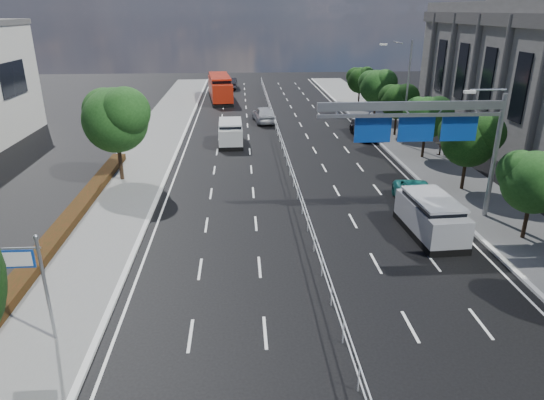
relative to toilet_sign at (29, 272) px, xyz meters
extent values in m
plane|color=black|center=(10.95, 0.00, -2.94)|extent=(160.00, 160.00, 0.00)
cube|color=slate|center=(-0.55, 0.00, -2.87)|extent=(5.00, 140.00, 0.14)
cube|color=silver|center=(1.95, 0.00, -2.87)|extent=(0.25, 140.00, 0.15)
cube|color=silver|center=(10.95, 22.50, -1.94)|extent=(0.05, 85.00, 0.05)
cube|color=silver|center=(10.95, 22.50, -2.39)|extent=(0.05, 85.00, 0.05)
cube|color=black|center=(-2.35, 5.00, -2.58)|extent=(1.00, 36.00, 0.44)
cylinder|color=gray|center=(0.45, 0.00, -0.84)|extent=(0.12, 0.12, 4.20)
sphere|color=gray|center=(0.45, 0.00, 1.31)|extent=(0.18, 0.18, 0.18)
cylinder|color=gray|center=(-0.10, 0.00, 0.91)|extent=(1.30, 0.07, 0.07)
cube|color=navy|center=(-0.40, 0.00, 0.51)|extent=(1.35, 0.06, 0.68)
cube|color=white|center=(-0.40, 0.04, 0.51)|extent=(1.20, 0.01, 0.54)
cube|color=white|center=(-0.40, -0.04, 0.51)|extent=(1.20, 0.01, 0.54)
cylinder|color=gray|center=(21.55, 10.00, 0.66)|extent=(0.28, 0.28, 7.20)
cube|color=gray|center=(16.55, 10.00, 3.66)|extent=(10.20, 0.25, 0.45)
cube|color=gray|center=(16.55, 10.00, 3.16)|extent=(10.20, 0.18, 0.18)
cylinder|color=gray|center=(20.55, 10.00, 4.46)|extent=(2.00, 0.10, 0.10)
cube|color=silver|center=(19.55, 10.00, 4.36)|extent=(0.60, 0.25, 0.15)
cube|color=navy|center=(19.35, 10.18, 2.36)|extent=(2.00, 0.08, 1.40)
cube|color=white|center=(19.35, 10.23, 2.36)|extent=(1.80, 0.02, 1.20)
cube|color=navy|center=(16.95, 10.18, 2.36)|extent=(2.00, 0.08, 1.40)
cube|color=white|center=(16.95, 10.23, 2.36)|extent=(1.80, 0.02, 1.20)
cube|color=navy|center=(14.55, 10.18, 2.36)|extent=(2.00, 0.08, 1.40)
cube|color=white|center=(14.55, 10.23, 2.36)|extent=(1.80, 0.02, 1.20)
cylinder|color=gray|center=(21.75, 26.00, 1.56)|extent=(0.16, 0.16, 9.00)
cylinder|color=gray|center=(20.55, 26.00, 5.86)|extent=(0.10, 2.40, 0.10)
cube|color=silver|center=(19.35, 26.00, 5.71)|extent=(0.60, 0.25, 0.15)
cube|color=#4C4947|center=(27.85, 22.00, 7.66)|extent=(0.40, 36.00, 1.00)
cylinder|color=black|center=(-1.05, 18.00, -1.19)|extent=(0.28, 0.28, 3.50)
sphere|color=#173B13|center=(-1.05, 18.00, 1.40)|extent=(4.40, 4.40, 4.40)
sphere|color=#173B13|center=(-0.17, 17.34, 2.10)|extent=(3.30, 3.30, 3.30)
sphere|color=#173B13|center=(-1.82, 18.66, 1.96)|extent=(3.08, 3.08, 3.08)
cylinder|color=black|center=(22.15, 7.00, -1.64)|extent=(0.21, 0.21, 2.60)
sphere|color=#173B13|center=(22.15, 7.00, 0.28)|extent=(3.20, 3.20, 3.20)
sphere|color=#173B13|center=(21.59, 7.48, 0.70)|extent=(2.24, 2.24, 2.24)
cylinder|color=black|center=(22.15, 14.50, -1.54)|extent=(0.22, 0.22, 2.80)
sphere|color=black|center=(22.15, 14.50, 0.53)|extent=(3.50, 3.50, 3.50)
sphere|color=black|center=(22.85, 13.97, 1.09)|extent=(2.62, 2.62, 2.62)
sphere|color=black|center=(21.54, 15.03, 0.98)|extent=(2.45, 2.45, 2.45)
cylinder|color=black|center=(22.15, 22.00, -1.59)|extent=(0.22, 0.22, 2.70)
sphere|color=#173B13|center=(22.15, 22.00, 0.40)|extent=(3.30, 3.30, 3.30)
sphere|color=#173B13|center=(22.81, 21.50, 0.94)|extent=(2.48, 2.48, 2.47)
sphere|color=#173B13|center=(21.58, 22.50, 0.84)|extent=(2.31, 2.31, 2.31)
cylinder|color=black|center=(22.15, 29.50, -1.62)|extent=(0.21, 0.21, 2.65)
sphere|color=black|center=(22.15, 29.50, 0.34)|extent=(3.20, 3.20, 3.20)
sphere|color=black|center=(22.79, 29.02, 0.87)|extent=(2.40, 2.40, 2.40)
sphere|color=black|center=(21.59, 29.98, 0.77)|extent=(2.24, 2.24, 2.24)
cylinder|color=black|center=(22.15, 37.00, -1.52)|extent=(0.23, 0.23, 2.85)
sphere|color=#173B13|center=(22.15, 37.00, 0.59)|extent=(3.60, 3.60, 3.60)
sphere|color=#173B13|center=(22.87, 36.46, 1.16)|extent=(2.70, 2.70, 2.70)
sphere|color=#173B13|center=(21.52, 37.54, 1.05)|extent=(2.52, 2.52, 2.52)
cylinder|color=black|center=(22.15, 44.50, -1.64)|extent=(0.21, 0.21, 2.60)
sphere|color=black|center=(22.15, 44.50, 0.28)|extent=(3.10, 3.10, 3.10)
sphere|color=black|center=(22.77, 44.03, 0.80)|extent=(2.32, 2.33, 2.32)
sphere|color=black|center=(21.61, 44.97, 0.70)|extent=(2.17, 2.17, 2.17)
cube|color=black|center=(6.51, 27.54, -2.77)|extent=(2.20, 4.92, 0.35)
cube|color=#BCBDBB|center=(6.51, 27.54, -1.93)|extent=(2.16, 4.82, 1.44)
cube|color=black|center=(6.51, 27.54, -1.21)|extent=(1.97, 3.48, 0.64)
cube|color=#BCBDBB|center=(6.51, 27.54, -0.89)|extent=(2.06, 3.77, 0.13)
cylinder|color=black|center=(5.68, 25.95, -2.59)|extent=(0.32, 0.72, 0.72)
cylinder|color=black|center=(7.41, 25.98, -2.59)|extent=(0.32, 0.72, 0.72)
cylinder|color=black|center=(5.61, 29.10, -2.59)|extent=(0.32, 0.72, 0.72)
cylinder|color=black|center=(7.35, 29.13, -2.59)|extent=(0.32, 0.72, 0.72)
cube|color=black|center=(4.82, 50.29, -2.78)|extent=(3.72, 11.14, 0.33)
cube|color=#9F1D0B|center=(4.82, 50.29, -1.38)|extent=(3.65, 10.92, 2.22)
cube|color=black|center=(4.82, 50.29, -0.27)|extent=(3.13, 7.91, 0.98)
cube|color=#9F1D0B|center=(4.82, 50.29, 0.22)|extent=(3.30, 8.56, 0.20)
cylinder|color=black|center=(4.12, 46.66, -2.61)|extent=(0.35, 0.70, 0.67)
cylinder|color=black|center=(6.25, 46.88, -2.61)|extent=(0.35, 0.70, 0.67)
cylinder|color=black|center=(3.38, 53.69, -2.61)|extent=(0.35, 0.70, 0.67)
cylinder|color=black|center=(5.51, 53.91, -2.61)|extent=(0.35, 0.70, 0.67)
imported|color=#AAACB1|center=(9.95, 36.47, -2.09)|extent=(2.64, 5.25, 1.72)
imported|color=black|center=(6.12, 60.26, -2.13)|extent=(1.90, 4.98, 1.62)
cube|color=black|center=(17.46, 7.95, -2.77)|extent=(2.46, 5.27, 0.35)
cube|color=#98999F|center=(17.46, 7.95, -1.92)|extent=(2.41, 5.16, 1.46)
cube|color=black|center=(17.46, 7.95, -1.19)|extent=(2.16, 3.74, 0.64)
cube|color=#98999F|center=(17.46, 7.95, -0.87)|extent=(2.26, 4.05, 0.13)
cylinder|color=black|center=(16.65, 6.24, -2.58)|extent=(0.35, 0.74, 0.73)
cylinder|color=black|center=(18.45, 6.33, -2.58)|extent=(0.35, 0.74, 0.73)
cylinder|color=black|center=(16.48, 9.57, -2.58)|extent=(0.35, 0.74, 0.73)
cylinder|color=black|center=(18.27, 9.67, -2.58)|extent=(0.35, 0.74, 0.73)
imported|color=#166661|center=(18.14, 12.00, -2.27)|extent=(2.76, 5.07, 1.35)
imported|color=black|center=(19.25, 29.39, -2.17)|extent=(2.26, 5.38, 1.55)
imported|color=gray|center=(23.83, 22.51, -1.88)|extent=(0.92, 0.73, 1.86)
camera|label=1|loc=(7.42, -15.15, 8.45)|focal=32.00mm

